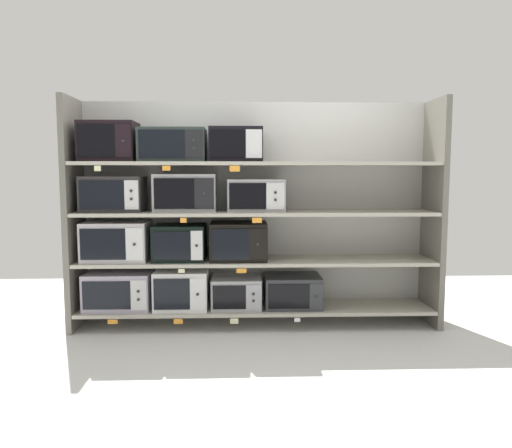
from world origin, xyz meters
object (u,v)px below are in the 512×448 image
(microwave_0, at_px, (120,290))
(microwave_3, at_px, (292,291))
(microwave_2, at_px, (237,292))
(microwave_9, at_px, (256,195))
(microwave_11, at_px, (173,145))
(microwave_5, at_px, (180,242))
(microwave_6, at_px, (239,241))
(microwave_12, at_px, (236,145))
(microwave_4, at_px, (117,241))
(microwave_10, at_px, (109,142))
(microwave_1, at_px, (182,288))
(microwave_8, at_px, (186,193))
(microwave_7, at_px, (114,194))

(microwave_0, distance_m, microwave_3, 1.53)
(microwave_2, relative_size, microwave_9, 0.88)
(microwave_11, bearing_deg, microwave_5, 0.27)
(microwave_2, bearing_deg, microwave_9, -0.03)
(microwave_6, xyz_separation_m, microwave_12, (-0.02, 0.00, 0.84))
(microwave_9, bearing_deg, microwave_11, -179.99)
(microwave_6, distance_m, microwave_12, 0.84)
(microwave_4, bearing_deg, microwave_10, -179.88)
(microwave_1, height_order, microwave_9, microwave_9)
(microwave_8, height_order, microwave_10, microwave_10)
(microwave_4, bearing_deg, microwave_7, -179.52)
(microwave_6, bearing_deg, microwave_3, 0.01)
(microwave_8, distance_m, microwave_11, 0.42)
(microwave_6, bearing_deg, microwave_9, 0.01)
(microwave_2, bearing_deg, microwave_11, -179.98)
(microwave_1, bearing_deg, microwave_5, 179.85)
(microwave_1, xyz_separation_m, microwave_11, (-0.06, -0.00, 1.25))
(microwave_5, xyz_separation_m, microwave_7, (-0.56, -0.00, 0.42))
(microwave_0, bearing_deg, microwave_12, -0.00)
(microwave_9, bearing_deg, microwave_6, -179.99)
(microwave_12, bearing_deg, microwave_10, -179.99)
(microwave_10, bearing_deg, microwave_3, 0.00)
(microwave_3, relative_size, microwave_4, 0.90)
(microwave_12, bearing_deg, microwave_4, -180.00)
(microwave_6, distance_m, microwave_8, 0.62)
(microwave_7, relative_size, microwave_11, 0.92)
(microwave_2, distance_m, microwave_5, 0.67)
(microwave_10, bearing_deg, microwave_0, 0.17)
(microwave_1, relative_size, microwave_9, 0.94)
(microwave_1, distance_m, microwave_3, 0.98)
(microwave_3, bearing_deg, microwave_8, -180.00)
(microwave_6, height_order, microwave_8, microwave_8)
(microwave_1, distance_m, microwave_2, 0.48)
(microwave_5, distance_m, microwave_11, 0.84)
(microwave_7, xyz_separation_m, microwave_10, (-0.03, 0.00, 0.44))
(microwave_1, xyz_separation_m, microwave_5, (-0.01, 0.00, 0.41))
(microwave_3, bearing_deg, microwave_4, 180.00)
(microwave_1, xyz_separation_m, microwave_4, (-0.56, 0.00, 0.43))
(microwave_2, xyz_separation_m, microwave_11, (-0.54, -0.00, 1.29))
(microwave_4, bearing_deg, microwave_12, 0.00)
(microwave_2, height_order, microwave_7, microwave_7)
(microwave_9, relative_size, microwave_12, 1.09)
(microwave_0, relative_size, microwave_3, 1.15)
(microwave_11, height_order, microwave_12, microwave_12)
(microwave_5, bearing_deg, microwave_11, -179.73)
(microwave_2, distance_m, microwave_7, 1.37)
(microwave_11, bearing_deg, microwave_3, 0.01)
(microwave_6, relative_size, microwave_12, 1.09)
(microwave_2, bearing_deg, microwave_7, -179.99)
(microwave_2, xyz_separation_m, microwave_8, (-0.44, -0.00, 0.88))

